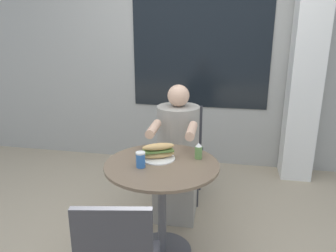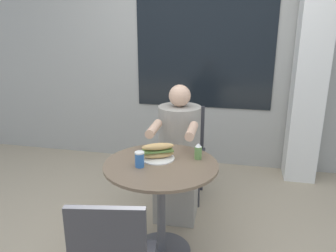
{
  "view_description": "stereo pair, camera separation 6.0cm",
  "coord_description": "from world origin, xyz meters",
  "px_view_note": "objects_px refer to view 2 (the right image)",
  "views": [
    {
      "loc": [
        0.44,
        -1.99,
        1.6
      ],
      "look_at": [
        0.0,
        0.22,
        0.91
      ],
      "focal_mm": 35.0,
      "sensor_mm": 36.0,
      "label": 1
    },
    {
      "loc": [
        0.5,
        -1.98,
        1.6
      ],
      "look_at": [
        0.0,
        0.22,
        0.91
      ],
      "focal_mm": 35.0,
      "sensor_mm": 36.0,
      "label": 2
    }
  ],
  "objects_px": {
    "diner_chair": "(185,143)",
    "sandwich_on_plate": "(158,152)",
    "drink_cup": "(140,159)",
    "condiment_bottle": "(198,151)",
    "cafe_table": "(161,188)",
    "seated_diner": "(178,160)"
  },
  "relations": [
    {
      "from": "cafe_table",
      "to": "drink_cup",
      "type": "distance_m",
      "value": 0.28
    },
    {
      "from": "seated_diner",
      "to": "condiment_bottle",
      "type": "relative_size",
      "value": 9.89
    },
    {
      "from": "seated_diner",
      "to": "cafe_table",
      "type": "bearing_deg",
      "value": 87.41
    },
    {
      "from": "sandwich_on_plate",
      "to": "cafe_table",
      "type": "bearing_deg",
      "value": -61.99
    },
    {
      "from": "drink_cup",
      "to": "sandwich_on_plate",
      "type": "bearing_deg",
      "value": 61.87
    },
    {
      "from": "seated_diner",
      "to": "condiment_bottle",
      "type": "bearing_deg",
      "value": 115.12
    },
    {
      "from": "cafe_table",
      "to": "seated_diner",
      "type": "relative_size",
      "value": 0.68
    },
    {
      "from": "sandwich_on_plate",
      "to": "seated_diner",
      "type": "bearing_deg",
      "value": 84.44
    },
    {
      "from": "condiment_bottle",
      "to": "seated_diner",
      "type": "bearing_deg",
      "value": 116.79
    },
    {
      "from": "diner_chair",
      "to": "cafe_table",
      "type": "bearing_deg",
      "value": 87.99
    },
    {
      "from": "cafe_table",
      "to": "sandwich_on_plate",
      "type": "xyz_separation_m",
      "value": [
        -0.04,
        0.07,
        0.23
      ]
    },
    {
      "from": "diner_chair",
      "to": "condiment_bottle",
      "type": "xyz_separation_m",
      "value": [
        0.23,
        -0.79,
        0.24
      ]
    },
    {
      "from": "sandwich_on_plate",
      "to": "condiment_bottle",
      "type": "distance_m",
      "value": 0.28
    },
    {
      "from": "drink_cup",
      "to": "condiment_bottle",
      "type": "relative_size",
      "value": 0.91
    },
    {
      "from": "condiment_bottle",
      "to": "sandwich_on_plate",
      "type": "bearing_deg",
      "value": -167.07
    },
    {
      "from": "cafe_table",
      "to": "diner_chair",
      "type": "height_order",
      "value": "diner_chair"
    },
    {
      "from": "diner_chair",
      "to": "sandwich_on_plate",
      "type": "bearing_deg",
      "value": 85.29
    },
    {
      "from": "sandwich_on_plate",
      "to": "condiment_bottle",
      "type": "xyz_separation_m",
      "value": [
        0.27,
        0.06,
        0.01
      ]
    },
    {
      "from": "diner_chair",
      "to": "sandwich_on_plate",
      "type": "height_order",
      "value": "diner_chair"
    },
    {
      "from": "cafe_table",
      "to": "condiment_bottle",
      "type": "height_order",
      "value": "condiment_bottle"
    },
    {
      "from": "drink_cup",
      "to": "condiment_bottle",
      "type": "bearing_deg",
      "value": 31.62
    },
    {
      "from": "sandwich_on_plate",
      "to": "diner_chair",
      "type": "bearing_deg",
      "value": 86.96
    }
  ]
}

